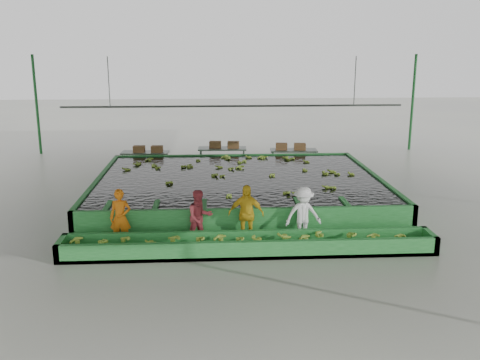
{
  "coord_description": "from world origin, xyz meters",
  "views": [
    {
      "loc": [
        -1.03,
        -16.95,
        5.38
      ],
      "look_at": [
        0.0,
        0.5,
        1.0
      ],
      "focal_mm": 40.0,
      "sensor_mm": 36.0,
      "label": 1
    }
  ],
  "objects": [
    {
      "name": "cableway_rail",
      "position": [
        0.0,
        5.0,
        3.0
      ],
      "size": [
        0.08,
        0.08,
        14.0
      ],
      "primitive_type": "cylinder",
      "color": "#59605B",
      "rests_on": "shed_roof"
    },
    {
      "name": "shed_roof",
      "position": [
        0.0,
        0.0,
        5.0
      ],
      "size": [
        20.0,
        22.0,
        0.04
      ],
      "primitive_type": "cube",
      "color": "gray",
      "rests_on": "shed_posts"
    },
    {
      "name": "rail_hanger_right",
      "position": [
        5.0,
        5.0,
        4.0
      ],
      "size": [
        0.04,
        0.04,
        2.0
      ],
      "primitive_type": "cylinder",
      "color": "#59605B",
      "rests_on": "shed_roof"
    },
    {
      "name": "floating_bananas",
      "position": [
        0.0,
        2.3,
        0.85
      ],
      "size": [
        9.35,
        6.37,
        0.13
      ],
      "primitive_type": null,
      "color": "olive",
      "rests_on": "tank_water"
    },
    {
      "name": "rail_hanger_left",
      "position": [
        -5.0,
        5.0,
        4.0
      ],
      "size": [
        0.04,
        0.04,
        2.0
      ],
      "primitive_type": "cylinder",
      "color": "#59605B",
      "rests_on": "shed_roof"
    },
    {
      "name": "ground",
      "position": [
        0.0,
        0.0,
        0.0
      ],
      "size": [
        80.0,
        80.0,
        0.0
      ],
      "primitive_type": "plane",
      "color": "gray",
      "rests_on": "ground"
    },
    {
      "name": "box_stack_mid",
      "position": [
        -0.35,
        6.57,
        0.97
      ],
      "size": [
        1.35,
        0.5,
        0.28
      ],
      "primitive_type": null,
      "rotation": [
        0.0,
        0.0,
        -0.1
      ],
      "color": "brown",
      "rests_on": "packing_table_mid"
    },
    {
      "name": "flotation_tank",
      "position": [
        0.0,
        1.5,
        0.45
      ],
      "size": [
        10.0,
        8.0,
        0.9
      ],
      "primitive_type": null,
      "color": "#2A8336",
      "rests_on": "ground"
    },
    {
      "name": "packing_table_right",
      "position": [
        2.72,
        6.15,
        0.47
      ],
      "size": [
        2.1,
        0.95,
        0.94
      ],
      "primitive_type": null,
      "rotation": [
        0.0,
        0.0,
        -0.06
      ],
      "color": "#59605B",
      "rests_on": "ground"
    },
    {
      "name": "worker_a",
      "position": [
        -3.49,
        -2.8,
        0.8
      ],
      "size": [
        0.61,
        0.42,
        1.61
      ],
      "primitive_type": "imported",
      "rotation": [
        0.0,
        0.0,
        -0.05
      ],
      "color": "orange",
      "rests_on": "ground"
    },
    {
      "name": "box_stack_left",
      "position": [
        -3.67,
        6.02,
        0.92
      ],
      "size": [
        1.29,
        0.43,
        0.27
      ],
      "primitive_type": null,
      "rotation": [
        0.0,
        0.0,
        -0.07
      ],
      "color": "brown",
      "rests_on": "packing_table_left"
    },
    {
      "name": "packing_table_mid",
      "position": [
        -0.44,
        6.57,
        0.49
      ],
      "size": [
        2.17,
        0.94,
        0.97
      ],
      "primitive_type": null,
      "rotation": [
        0.0,
        0.0,
        -0.04
      ],
      "color": "#59605B",
      "rests_on": "ground"
    },
    {
      "name": "tank_water",
      "position": [
        0.0,
        1.5,
        0.85
      ],
      "size": [
        9.7,
        7.7,
        0.0
      ],
      "primitive_type": "cube",
      "color": "black",
      "rests_on": "flotation_tank"
    },
    {
      "name": "sorting_trough",
      "position": [
        0.0,
        -3.6,
        0.25
      ],
      "size": [
        10.0,
        1.0,
        0.5
      ],
      "primitive_type": null,
      "color": "#2A8336",
      "rests_on": "ground"
    },
    {
      "name": "shed_posts",
      "position": [
        0.0,
        0.0,
        2.5
      ],
      "size": [
        20.0,
        22.0,
        5.0
      ],
      "primitive_type": null,
      "color": "#1B5A26",
      "rests_on": "ground"
    },
    {
      "name": "worker_c",
      "position": [
        -0.03,
        -2.8,
        0.84
      ],
      "size": [
        1.03,
        0.5,
        1.69
      ],
      "primitive_type": "imported",
      "rotation": [
        0.0,
        0.0,
        -0.09
      ],
      "color": "yellow",
      "rests_on": "ground"
    },
    {
      "name": "worker_d",
      "position": [
        1.58,
        -2.8,
        0.8
      ],
      "size": [
        1.1,
        0.72,
        1.6
      ],
      "primitive_type": "imported",
      "rotation": [
        0.0,
        0.0,
        0.13
      ],
      "color": "white",
      "rests_on": "ground"
    },
    {
      "name": "worker_b",
      "position": [
        -1.31,
        -2.8,
        0.78
      ],
      "size": [
        0.92,
        0.83,
        1.55
      ],
      "primitive_type": "imported",
      "rotation": [
        0.0,
        0.0,
        0.39
      ],
      "color": "#B63C46",
      "rests_on": "ground"
    },
    {
      "name": "packing_table_left",
      "position": [
        -3.82,
        6.1,
        0.46
      ],
      "size": [
        2.08,
        0.96,
        0.92
      ],
      "primitive_type": null,
      "rotation": [
        0.0,
        0.0,
        -0.08
      ],
      "color": "#59605B",
      "rests_on": "ground"
    },
    {
      "name": "trough_bananas",
      "position": [
        0.0,
        -3.6,
        0.4
      ],
      "size": [
        9.27,
        0.62,
        0.12
      ],
      "primitive_type": null,
      "color": "olive",
      "rests_on": "sorting_trough"
    },
    {
      "name": "box_stack_right",
      "position": [
        2.58,
        6.15,
        0.94
      ],
      "size": [
        1.35,
        0.51,
        0.28
      ],
      "primitive_type": null,
      "rotation": [
        0.0,
        0.0,
        -0.11
      ],
      "color": "brown",
      "rests_on": "packing_table_right"
    }
  ]
}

